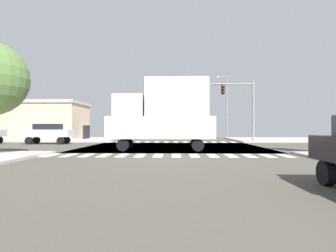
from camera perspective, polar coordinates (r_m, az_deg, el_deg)
name	(u,v)px	position (r m, az deg, el deg)	size (l,w,h in m)	color
ground	(173,147)	(23.48, 0.95, -4.12)	(90.00, 90.00, 0.05)	#454238
sidewalk_corner_ne	(282,140)	(37.70, 21.31, -2.49)	(12.00, 12.00, 0.14)	#A09B91
sidewalk_corner_nw	(68,139)	(37.83, -19.00, -2.49)	(12.00, 12.00, 0.14)	#A79D93
crosswalk_near	(167,155)	(16.21, -0.15, -5.78)	(13.50, 2.00, 0.01)	white
crosswalk_far	(171,142)	(30.77, 0.60, -3.14)	(13.50, 2.00, 0.01)	white
traffic_signal_mast	(227,96)	(31.09, 11.41, 5.71)	(7.08, 0.55, 6.45)	gray
street_lamp	(225,101)	(45.71, 11.16, 4.72)	(1.78, 0.32, 9.38)	gray
bank_building	(28,120)	(44.05, -25.70, 1.02)	(16.62, 7.91, 5.00)	#C1AC8B
suv_nearside_1	(145,128)	(50.17, -4.51, -0.42)	(1.96, 4.60, 2.34)	black
box_truck_crossing_1	(164,113)	(19.97, -0.74, 2.62)	(7.20, 2.40, 4.85)	black
sedan_queued_2	(140,130)	(43.57, -5.42, -0.82)	(1.80, 4.30, 1.88)	black
sedan_trailing_4	(148,129)	(56.60, -3.84, -0.68)	(1.80, 4.30, 1.88)	black
sedan_middle_5	(48,132)	(29.43, -22.35, -1.09)	(4.30, 1.80, 1.88)	black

